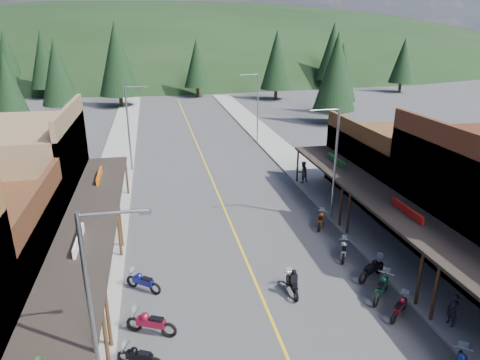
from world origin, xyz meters
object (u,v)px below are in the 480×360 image
pine_8 (8,87)px  pine_7 (7,58)px  pine_2 (117,58)px  bike_east_9 (344,249)px  streetlight_3 (257,105)px  rider_on_bike (292,283)px  streetlight_1 (130,125)px  bike_west_6 (140,356)px  pine_1 (44,59)px  pine_6 (403,60)px  pine_3 (197,63)px  shop_west_3 (19,178)px  bike_east_10 (321,219)px  pine_4 (277,60)px  bike_west_8 (143,281)px  shop_east_3 (395,166)px  bike_east_6 (400,306)px  pine_11 (336,72)px  pine_9 (342,72)px  bike_west_7 (151,322)px  streetlight_0 (96,316)px  pine_5 (333,51)px  streetlight_2 (333,160)px  pedestrian_east_a (453,310)px  pedestrian_east_b (303,172)px  bike_east_7 (382,287)px  bike_east_8 (372,268)px  pine_10 (57,72)px

pine_8 → pine_7: bearing=105.5°
pine_2 → bike_east_9: (15.71, -55.13, -7.42)m
streetlight_3 → rider_on_bike: streetlight_3 is taller
streetlight_1 → bike_west_6: streetlight_1 is taller
pine_1 → pine_6: pine_1 is taller
streetlight_3 → pine_3: 36.18m
shop_west_3 → bike_east_10: shop_west_3 is taller
pine_4 → bike_west_8: (-23.88, -58.18, -6.64)m
shop_east_3 → bike_east_6: size_ratio=5.61×
pine_3 → pine_2: bearing=-150.3°
pine_3 → bike_east_10: pine_3 is taller
pine_3 → pine_11: bearing=-60.3°
pine_9 → bike_west_7: bearing=-122.3°
streetlight_0 → bike_east_10: bearing=45.3°
pine_5 → bike_east_9: (-28.29, -69.13, -7.42)m
streetlight_2 → pedestrian_east_a: bearing=-85.7°
pedestrian_east_b → pine_3: bearing=-103.8°
pine_6 → pine_8: 72.11m
pine_11 → rider_on_bike: bearing=-115.9°
shop_west_3 → pine_8: bearing=106.0°
pine_3 → pine_8: bearing=-135.0°
bike_west_8 → pine_9: bearing=2.8°
shop_east_3 → pine_8: 45.98m
streetlight_0 → bike_east_7: (12.81, 4.77, -3.79)m
pine_8 → streetlight_1: bearing=-50.1°
pine_5 → bike_west_6: (-39.98, -75.56, -7.44)m
bike_west_8 → pedestrian_east_a: pedestrian_east_a is taller
bike_west_7 → bike_east_8: 11.97m
pine_8 → pine_11: size_ratio=0.81×
shop_west_3 → rider_on_bike: 19.28m
shop_west_3 → bike_east_8: (20.04, -10.79, -2.89)m
pine_1 → bike_east_9: pine_1 is taller
streetlight_3 → bike_east_6: streetlight_3 is taller
pine_5 → streetlight_3: bearing=-122.8°
pine_7 → pedestrian_east_b: (39.58, -60.55, -6.14)m
pine_9 → bike_east_9: pine_9 is taller
streetlight_1 → pine_11: bearing=30.7°
pine_7 → pine_11: 64.40m
pine_10 → pine_1: bearing=106.7°
pedestrian_east_a → bike_west_8: bearing=-120.4°
streetlight_3 → bike_west_6: bearing=-111.1°
streetlight_3 → pine_8: pine_8 is taller
shop_east_3 → shop_west_3: bearing=-180.0°
pine_1 → pine_7: size_ratio=1.00×
pine_3 → bike_west_8: size_ratio=5.28×
pine_5 → bike_west_7: 83.91m
pine_11 → rider_on_bike: pine_11 is taller
pine_4 → bike_east_7: bearing=-101.2°
shop_east_3 → streetlight_1: (-20.71, 10.70, 1.93)m
shop_west_3 → bike_east_9: 21.44m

